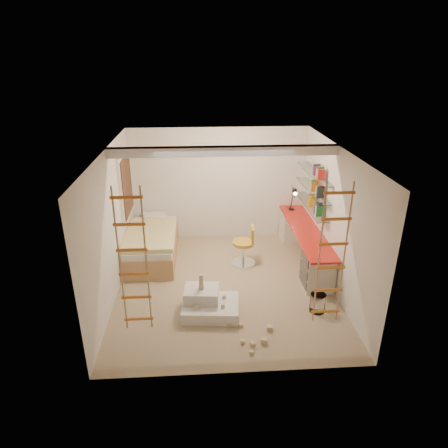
{
  "coord_description": "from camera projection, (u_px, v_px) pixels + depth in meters",
  "views": [
    {
      "loc": [
        -0.45,
        -6.49,
        4.09
      ],
      "look_at": [
        0.0,
        0.3,
        1.15
      ],
      "focal_mm": 32.0,
      "sensor_mm": 36.0,
      "label": 1
    }
  ],
  "objects": [
    {
      "name": "rope_ladder_right",
      "position": [
        332.0,
        256.0,
        5.47
      ],
      "size": [
        0.41,
        0.04,
        2.13
      ],
      "primitive_type": null,
      "color": "orange",
      "rests_on": "ceiling"
    },
    {
      "name": "play_platform",
      "position": [
        208.0,
        304.0,
        6.76
      ],
      "size": [
        1.0,
        0.81,
        0.42
      ],
      "color": "silver",
      "rests_on": "floor"
    },
    {
      "name": "desk",
      "position": [
        304.0,
        244.0,
        8.33
      ],
      "size": [
        0.56,
        2.8,
        0.75
      ],
      "color": "red",
      "rests_on": "floor"
    },
    {
      "name": "window_frame",
      "position": [
        125.0,
        186.0,
        8.24
      ],
      "size": [
        0.06,
        1.15,
        1.35
      ],
      "primitive_type": "cube",
      "color": "white",
      "rests_on": "wall_left"
    },
    {
      "name": "bed",
      "position": [
        152.0,
        244.0,
        8.5
      ],
      "size": [
        1.02,
        2.0,
        0.69
      ],
      "color": "#AD7F51",
      "rests_on": "floor"
    },
    {
      "name": "swivel_chair",
      "position": [
        244.0,
        251.0,
        8.24
      ],
      "size": [
        0.54,
        0.54,
        0.85
      ],
      "color": "gold",
      "rests_on": "floor"
    },
    {
      "name": "rope_ladder_left",
      "position": [
        133.0,
        262.0,
        5.31
      ],
      "size": [
        0.41,
        0.04,
        2.13
      ],
      "primitive_type": null,
      "color": "orange",
      "rests_on": "ceiling"
    },
    {
      "name": "toy_blocks",
      "position": [
        229.0,
        315.0,
        6.4
      ],
      "size": [
        1.23,
        1.25,
        0.69
      ],
      "color": "#CCB284",
      "rests_on": "floor"
    },
    {
      "name": "shelves",
      "position": [
        313.0,
        190.0,
        8.15
      ],
      "size": [
        0.25,
        1.8,
        0.71
      ],
      "color": "white",
      "rests_on": "wall_right"
    },
    {
      "name": "waste_bin",
      "position": [
        318.0,
        303.0,
        6.79
      ],
      "size": [
        0.26,
        0.26,
        0.33
      ],
      "primitive_type": "cylinder",
      "color": "white",
      "rests_on": "floor"
    },
    {
      "name": "floor",
      "position": [
        225.0,
        286.0,
        7.6
      ],
      "size": [
        4.5,
        4.5,
        0.0
      ],
      "primitive_type": "plane",
      "color": "tan",
      "rests_on": "ground"
    },
    {
      "name": "books",
      "position": [
        313.0,
        186.0,
        8.12
      ],
      "size": [
        0.14,
        0.64,
        0.92
      ],
      "color": "#1E722D",
      "rests_on": "shelves"
    },
    {
      "name": "window_blind",
      "position": [
        127.0,
        186.0,
        8.24
      ],
      "size": [
        0.02,
        1.0,
        1.2
      ],
      "primitive_type": "cube",
      "color": "#4C2D1E",
      "rests_on": "window_frame"
    },
    {
      "name": "task_lamp",
      "position": [
        294.0,
        196.0,
        8.91
      ],
      "size": [
        0.14,
        0.36,
        0.57
      ],
      "color": "black",
      "rests_on": "desk"
    },
    {
      "name": "ceiling_beam",
      "position": [
        224.0,
        151.0,
        6.87
      ],
      "size": [
        4.0,
        0.18,
        0.16
      ],
      "primitive_type": "cube",
      "color": "white",
      "rests_on": "ceiling"
    }
  ]
}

